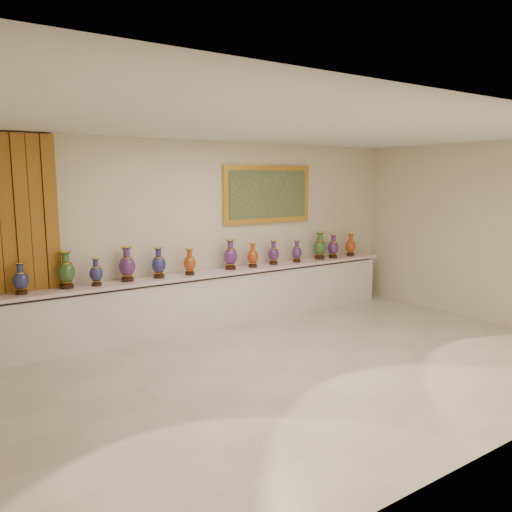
# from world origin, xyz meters

# --- Properties ---
(ground) EXTENTS (8.00, 8.00, 0.00)m
(ground) POSITION_xyz_m (0.00, 0.00, 0.00)
(ground) COLOR beige
(ground) RESTS_ON ground
(room) EXTENTS (8.00, 8.00, 8.00)m
(room) POSITION_xyz_m (-2.33, 2.44, 1.60)
(room) COLOR beige
(room) RESTS_ON ground
(counter) EXTENTS (7.28, 0.48, 0.90)m
(counter) POSITION_xyz_m (0.00, 2.27, 0.44)
(counter) COLOR white
(counter) RESTS_ON ground
(vase_1) EXTENTS (0.20, 0.20, 0.42)m
(vase_1) POSITION_xyz_m (-2.77, 2.24, 1.09)
(vase_1) COLOR #311A0D
(vase_1) RESTS_ON counter
(vase_2) EXTENTS (0.31, 0.31, 0.52)m
(vase_2) POSITION_xyz_m (-2.19, 2.28, 1.13)
(vase_2) COLOR #311A0D
(vase_2) RESTS_ON counter
(vase_3) EXTENTS (0.20, 0.20, 0.39)m
(vase_3) POSITION_xyz_m (-1.80, 2.22, 1.08)
(vase_3) COLOR #311A0D
(vase_3) RESTS_ON counter
(vase_4) EXTENTS (0.30, 0.30, 0.51)m
(vase_4) POSITION_xyz_m (-1.33, 2.29, 1.13)
(vase_4) COLOR #311A0D
(vase_4) RESTS_ON counter
(vase_5) EXTENTS (0.25, 0.25, 0.47)m
(vase_5) POSITION_xyz_m (-0.84, 2.26, 1.11)
(vase_5) COLOR #311A0D
(vase_5) RESTS_ON counter
(vase_6) EXTENTS (0.20, 0.20, 0.42)m
(vase_6) POSITION_xyz_m (-0.35, 2.21, 1.09)
(vase_6) COLOR #311A0D
(vase_6) RESTS_ON counter
(vase_7) EXTENTS (0.27, 0.27, 0.50)m
(vase_7) POSITION_xyz_m (0.43, 2.27, 1.12)
(vase_7) COLOR #311A0D
(vase_7) RESTS_ON counter
(vase_8) EXTENTS (0.23, 0.23, 0.41)m
(vase_8) POSITION_xyz_m (0.85, 2.23, 1.09)
(vase_8) COLOR #311A0D
(vase_8) RESTS_ON counter
(vase_9) EXTENTS (0.25, 0.25, 0.42)m
(vase_9) POSITION_xyz_m (1.31, 2.27, 1.09)
(vase_9) COLOR #311A0D
(vase_9) RESTS_ON counter
(vase_10) EXTENTS (0.19, 0.19, 0.40)m
(vase_10) POSITION_xyz_m (1.81, 2.24, 1.08)
(vase_10) COLOR #311A0D
(vase_10) RESTS_ON counter
(vase_11) EXTENTS (0.26, 0.26, 0.52)m
(vase_11) POSITION_xyz_m (2.36, 2.25, 1.13)
(vase_11) COLOR #311A0D
(vase_11) RESTS_ON counter
(vase_12) EXTENTS (0.27, 0.27, 0.45)m
(vase_12) POSITION_xyz_m (2.68, 2.23, 1.10)
(vase_12) COLOR #311A0D
(vase_12) RESTS_ON counter
(vase_13) EXTENTS (0.27, 0.27, 0.44)m
(vase_13) POSITION_xyz_m (3.14, 2.23, 1.10)
(vase_13) COLOR #311A0D
(vase_13) RESTS_ON counter
(label_card) EXTENTS (0.10, 0.06, 0.00)m
(label_card) POSITION_xyz_m (-2.31, 2.13, 0.90)
(label_card) COLOR white
(label_card) RESTS_ON counter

